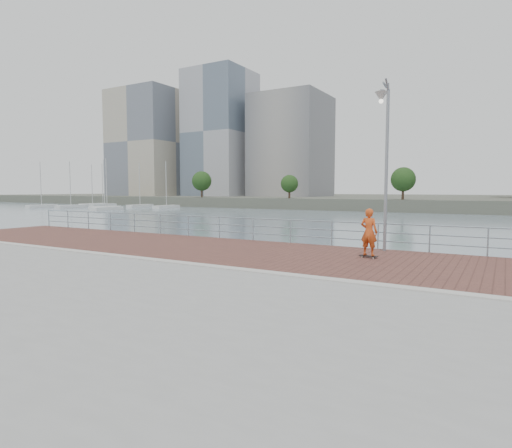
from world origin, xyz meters
The scene contains 10 objects.
water centered at (0.00, 0.00, -2.00)m, with size 400.00×400.00×0.00m, color slate.
seawall centered at (0.00, -5.00, -1.00)m, with size 40.00×24.00×2.00m, color gray.
brick_lane centered at (0.00, 3.60, 0.01)m, with size 40.00×6.80×0.02m, color brown.
curb centered at (0.00, 0.00, 0.03)m, with size 40.00×0.40×0.06m, color #B7B5AD.
far_shore centered at (0.00, 122.50, -0.75)m, with size 320.00×95.00×2.50m, color #4C5142.
guardrail centered at (0.00, 7.00, 0.69)m, with size 39.06×0.06×1.13m.
street_lamp centered at (3.48, 6.02, 4.65)m, with size 0.48×1.39×6.55m.
skateboard centered at (3.41, 4.40, 0.08)m, with size 0.71×0.27×0.08m.
skateboarder centered at (3.41, 4.40, 0.98)m, with size 0.64×0.42×1.74m, color #D44E1C.
marina centered at (-77.51, 60.30, -1.49)m, with size 30.64×21.72×11.22m.
Camera 1 is at (7.69, -11.17, 2.54)m, focal length 30.00 mm.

